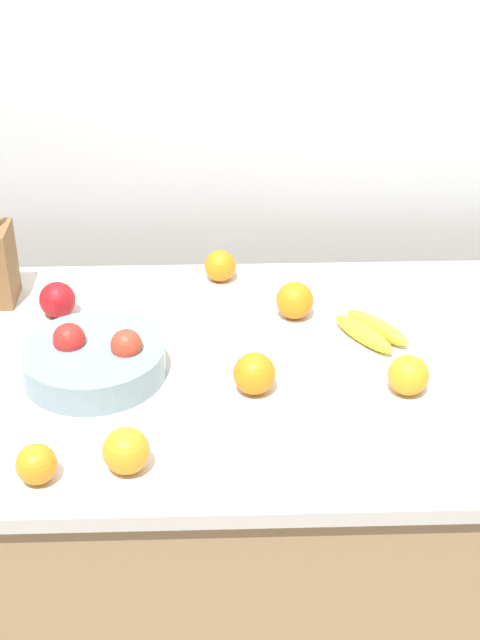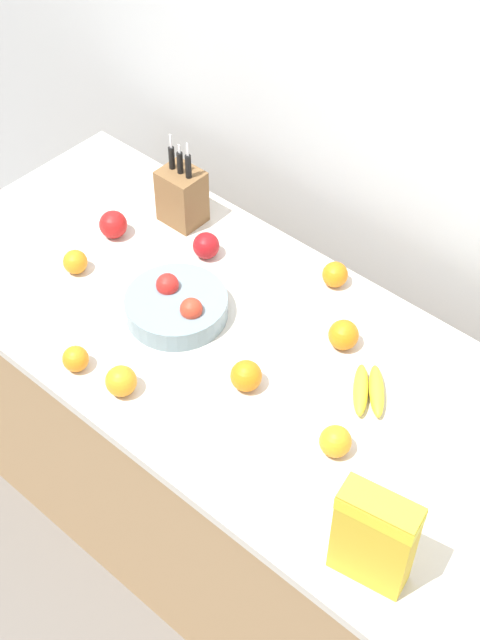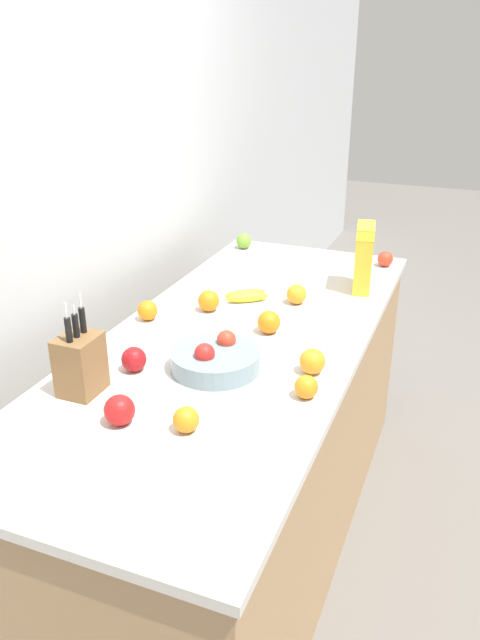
# 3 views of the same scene
# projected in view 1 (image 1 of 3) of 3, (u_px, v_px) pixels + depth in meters

# --- Properties ---
(wall_back) EXTENTS (9.00, 0.06, 2.60)m
(wall_back) POSITION_uv_depth(u_px,v_px,m) (217.00, 70.00, 2.10)
(wall_back) COLOR silver
(wall_back) RESTS_ON ground_plane
(counter) EXTENTS (2.10, 0.85, 0.89)m
(counter) POSITION_uv_depth(u_px,v_px,m) (224.00, 529.00, 1.99)
(counter) COLOR tan
(counter) RESTS_ON ground_plane
(fruit_bowl) EXTENTS (0.28, 0.28, 0.10)m
(fruit_bowl) POSITION_uv_depth(u_px,v_px,m) (94.00, 359.00, 1.72)
(fruit_bowl) COLOR gray
(fruit_bowl) RESTS_ON counter
(banana_bunch) EXTENTS (0.16, 0.18, 0.04)m
(banana_bunch) POSITION_uv_depth(u_px,v_px,m) (370.00, 331.00, 1.84)
(banana_bunch) COLOR yellow
(banana_bunch) RESTS_ON counter
(apple_rear) EXTENTS (0.08, 0.08, 0.08)m
(apple_rear) POSITION_uv_depth(u_px,v_px,m) (57.00, 300.00, 1.91)
(apple_rear) COLOR #A31419
(apple_rear) RESTS_ON counter
(orange_mid_left) EXTENTS (0.08, 0.08, 0.08)m
(orange_mid_left) POSITION_uv_depth(u_px,v_px,m) (408.00, 375.00, 1.66)
(orange_mid_left) COLOR orange
(orange_mid_left) RESTS_ON counter
(orange_front_center) EXTENTS (0.08, 0.08, 0.08)m
(orange_front_center) POSITION_uv_depth(u_px,v_px,m) (126.00, 451.00, 1.47)
(orange_front_center) COLOR orange
(orange_front_center) RESTS_ON counter
(orange_by_cereal) EXTENTS (0.08, 0.08, 0.08)m
(orange_by_cereal) POSITION_uv_depth(u_px,v_px,m) (254.00, 374.00, 1.66)
(orange_by_cereal) COLOR orange
(orange_by_cereal) RESTS_ON counter
(orange_back_center) EXTENTS (0.08, 0.08, 0.08)m
(orange_back_center) POSITION_uv_depth(u_px,v_px,m) (295.00, 300.00, 1.90)
(orange_back_center) COLOR orange
(orange_back_center) RESTS_ON counter
(orange_mid_right) EXTENTS (0.07, 0.07, 0.07)m
(orange_mid_right) POSITION_uv_depth(u_px,v_px,m) (36.00, 464.00, 1.45)
(orange_mid_right) COLOR orange
(orange_mid_right) RESTS_ON counter
(orange_front_left) EXTENTS (0.07, 0.07, 0.07)m
(orange_front_left) POSITION_uv_depth(u_px,v_px,m) (221.00, 266.00, 2.05)
(orange_front_left) COLOR orange
(orange_front_left) RESTS_ON counter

